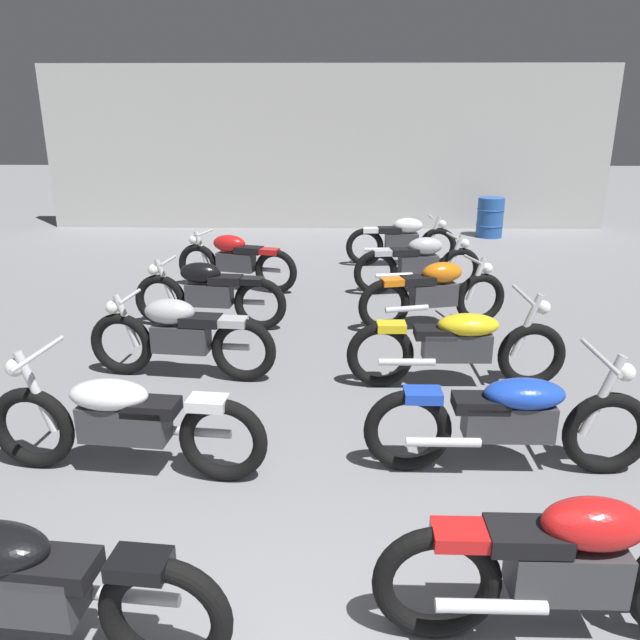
{
  "coord_description": "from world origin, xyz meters",
  "views": [
    {
      "loc": [
        0.12,
        -1.67,
        2.65
      ],
      "look_at": [
        0.0,
        4.49,
        0.55
      ],
      "focal_mm": 34.82,
      "sensor_mm": 36.0,
      "label": 1
    }
  ],
  "objects_px": {
    "motorcycle_left_row_0": "(13,583)",
    "motorcycle_right_row_4": "(419,263)",
    "motorcycle_right_row_0": "(569,566)",
    "motorcycle_right_row_3": "(434,293)",
    "motorcycle_right_row_1": "(510,418)",
    "motorcycle_left_row_4": "(235,260)",
    "motorcycle_right_row_5": "(402,240)",
    "motorcycle_left_row_3": "(209,293)",
    "motorcycle_left_row_2": "(180,336)",
    "motorcycle_left_row_1": "(123,420)",
    "oil_drum": "(490,217)",
    "motorcycle_right_row_2": "(458,344)"
  },
  "relations": [
    {
      "from": "motorcycle_left_row_0",
      "to": "motorcycle_right_row_0",
      "type": "height_order",
      "value": "motorcycle_left_row_0"
    },
    {
      "from": "motorcycle_left_row_1",
      "to": "motorcycle_left_row_4",
      "type": "xyz_separation_m",
      "value": [
        0.08,
        5.13,
        0.01
      ]
    },
    {
      "from": "motorcycle_left_row_0",
      "to": "motorcycle_right_row_3",
      "type": "distance_m",
      "value": 5.84
    },
    {
      "from": "motorcycle_right_row_1",
      "to": "motorcycle_right_row_3",
      "type": "distance_m",
      "value": 3.34
    },
    {
      "from": "motorcycle_left_row_4",
      "to": "motorcycle_right_row_4",
      "type": "height_order",
      "value": "same"
    },
    {
      "from": "motorcycle_right_row_0",
      "to": "motorcycle_right_row_3",
      "type": "bearing_deg",
      "value": 88.99
    },
    {
      "from": "motorcycle_right_row_0",
      "to": "motorcycle_right_row_1",
      "type": "relative_size",
      "value": 0.91
    },
    {
      "from": "motorcycle_right_row_4",
      "to": "oil_drum",
      "type": "relative_size",
      "value": 2.31
    },
    {
      "from": "motorcycle_left_row_0",
      "to": "motorcycle_right_row_0",
      "type": "relative_size",
      "value": 1.1
    },
    {
      "from": "motorcycle_right_row_1",
      "to": "motorcycle_left_row_2",
      "type": "bearing_deg",
      "value": 149.3
    },
    {
      "from": "motorcycle_left_row_3",
      "to": "motorcycle_right_row_5",
      "type": "bearing_deg",
      "value": 50.48
    },
    {
      "from": "motorcycle_left_row_1",
      "to": "motorcycle_right_row_1",
      "type": "relative_size",
      "value": 1.0
    },
    {
      "from": "motorcycle_left_row_4",
      "to": "oil_drum",
      "type": "bearing_deg",
      "value": 41.08
    },
    {
      "from": "motorcycle_left_row_2",
      "to": "motorcycle_left_row_1",
      "type": "bearing_deg",
      "value": -90.32
    },
    {
      "from": "motorcycle_right_row_1",
      "to": "motorcycle_right_row_2",
      "type": "bearing_deg",
      "value": 93.59
    },
    {
      "from": "motorcycle_right_row_0",
      "to": "motorcycle_right_row_2",
      "type": "relative_size",
      "value": 0.91
    },
    {
      "from": "motorcycle_left_row_3",
      "to": "motorcycle_left_row_4",
      "type": "bearing_deg",
      "value": 87.54
    },
    {
      "from": "motorcycle_left_row_2",
      "to": "motorcycle_left_row_3",
      "type": "bearing_deg",
      "value": 90.25
    },
    {
      "from": "motorcycle_right_row_3",
      "to": "motorcycle_right_row_5",
      "type": "bearing_deg",
      "value": 90.91
    },
    {
      "from": "motorcycle_left_row_0",
      "to": "motorcycle_right_row_4",
      "type": "bearing_deg",
      "value": 66.87
    },
    {
      "from": "motorcycle_right_row_5",
      "to": "motorcycle_right_row_1",
      "type": "bearing_deg",
      "value": -89.12
    },
    {
      "from": "motorcycle_left_row_0",
      "to": "motorcycle_left_row_4",
      "type": "xyz_separation_m",
      "value": [
        0.08,
        6.82,
        0.01
      ]
    },
    {
      "from": "motorcycle_left_row_0",
      "to": "motorcycle_left_row_1",
      "type": "relative_size",
      "value": 1.0
    },
    {
      "from": "motorcycle_left_row_1",
      "to": "motorcycle_right_row_2",
      "type": "height_order",
      "value": "same"
    },
    {
      "from": "motorcycle_right_row_5",
      "to": "motorcycle_left_row_3",
      "type": "bearing_deg",
      "value": -129.52
    },
    {
      "from": "motorcycle_left_row_3",
      "to": "motorcycle_left_row_2",
      "type": "bearing_deg",
      "value": -89.75
    },
    {
      "from": "motorcycle_left_row_3",
      "to": "motorcycle_right_row_2",
      "type": "distance_m",
      "value": 3.3
    },
    {
      "from": "motorcycle_left_row_1",
      "to": "motorcycle_left_row_3",
      "type": "distance_m",
      "value": 3.37
    },
    {
      "from": "motorcycle_right_row_2",
      "to": "motorcycle_right_row_3",
      "type": "xyz_separation_m",
      "value": [
        0.05,
        1.8,
        0.01
      ]
    },
    {
      "from": "motorcycle_right_row_0",
      "to": "motorcycle_right_row_2",
      "type": "bearing_deg",
      "value": 89.27
    },
    {
      "from": "motorcycle_left_row_1",
      "to": "motorcycle_left_row_2",
      "type": "relative_size",
      "value": 1.1
    },
    {
      "from": "motorcycle_right_row_1",
      "to": "motorcycle_right_row_2",
      "type": "xyz_separation_m",
      "value": [
        -0.1,
        1.54,
        0.0
      ]
    },
    {
      "from": "motorcycle_right_row_0",
      "to": "oil_drum",
      "type": "bearing_deg",
      "value": 78.49
    },
    {
      "from": "motorcycle_right_row_0",
      "to": "motorcycle_right_row_4",
      "type": "distance_m",
      "value": 6.53
    },
    {
      "from": "motorcycle_left_row_4",
      "to": "motorcycle_right_row_5",
      "type": "xyz_separation_m",
      "value": [
        2.72,
        1.62,
        0.0
      ]
    },
    {
      "from": "motorcycle_left_row_1",
      "to": "motorcycle_right_row_3",
      "type": "height_order",
      "value": "motorcycle_left_row_1"
    },
    {
      "from": "motorcycle_left_row_1",
      "to": "motorcycle_left_row_4",
      "type": "relative_size",
      "value": 1.13
    },
    {
      "from": "motorcycle_right_row_3",
      "to": "motorcycle_right_row_5",
      "type": "relative_size",
      "value": 0.98
    },
    {
      "from": "motorcycle_right_row_3",
      "to": "motorcycle_right_row_4",
      "type": "height_order",
      "value": "same"
    },
    {
      "from": "motorcycle_right_row_5",
      "to": "motorcycle_right_row_0",
      "type": "bearing_deg",
      "value": -90.23
    },
    {
      "from": "motorcycle_left_row_0",
      "to": "motorcycle_left_row_1",
      "type": "bearing_deg",
      "value": 90.09
    },
    {
      "from": "motorcycle_left_row_3",
      "to": "motorcycle_left_row_1",
      "type": "bearing_deg",
      "value": -90.06
    },
    {
      "from": "motorcycle_left_row_1",
      "to": "motorcycle_right_row_0",
      "type": "xyz_separation_m",
      "value": [
        2.76,
        -1.52,
        0.01
      ]
    },
    {
      "from": "motorcycle_left_row_2",
      "to": "oil_drum",
      "type": "relative_size",
      "value": 2.32
    },
    {
      "from": "motorcycle_left_row_0",
      "to": "motorcycle_right_row_5",
      "type": "distance_m",
      "value": 8.88
    },
    {
      "from": "motorcycle_left_row_2",
      "to": "oil_drum",
      "type": "distance_m",
      "value": 9.1
    },
    {
      "from": "motorcycle_left_row_0",
      "to": "oil_drum",
      "type": "relative_size",
      "value": 2.55
    },
    {
      "from": "motorcycle_left_row_3",
      "to": "motorcycle_right_row_3",
      "type": "relative_size",
      "value": 1.02
    },
    {
      "from": "motorcycle_left_row_3",
      "to": "motorcycle_right_row_1",
      "type": "bearing_deg",
      "value": -48.58
    },
    {
      "from": "motorcycle_left_row_3",
      "to": "motorcycle_left_row_4",
      "type": "height_order",
      "value": "same"
    }
  ]
}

